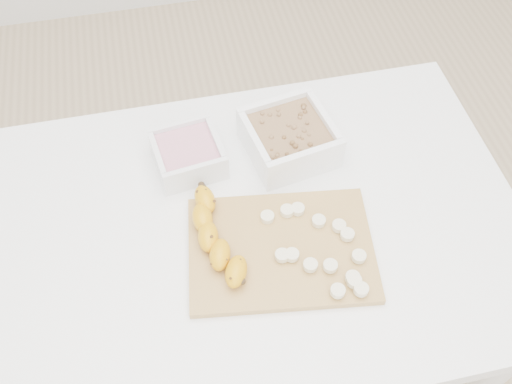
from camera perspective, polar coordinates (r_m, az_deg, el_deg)
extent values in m
plane|color=#C6AD89|center=(1.75, 0.22, -16.53)|extent=(3.50, 3.50, 0.00)
cube|color=white|center=(1.09, 0.34, -3.72)|extent=(1.00, 0.70, 0.04)
cylinder|color=white|center=(1.58, -17.93, -4.91)|extent=(0.05, 0.05, 0.71)
cylinder|color=white|center=(1.65, 13.12, 0.55)|extent=(0.05, 0.05, 0.71)
cube|color=white|center=(1.14, -6.81, 3.80)|extent=(0.14, 0.14, 0.06)
cube|color=#CB8295|center=(1.14, -6.82, 3.88)|extent=(0.12, 0.12, 0.03)
cube|color=white|center=(1.15, 3.33, 5.43)|extent=(0.19, 0.19, 0.08)
cube|color=brown|center=(1.15, 3.33, 5.54)|extent=(0.16, 0.16, 0.04)
cube|color=#AA8048|center=(1.03, 2.52, -5.74)|extent=(0.36, 0.28, 0.01)
cylinder|color=beige|center=(1.05, 1.14, -2.51)|extent=(0.03, 0.03, 0.01)
cylinder|color=beige|center=(1.06, 3.12, -1.89)|extent=(0.03, 0.03, 0.01)
cylinder|color=beige|center=(1.06, 4.20, -1.72)|extent=(0.03, 0.03, 0.01)
cylinder|color=beige|center=(1.05, 6.29, -2.90)|extent=(0.03, 0.03, 0.01)
cylinder|color=beige|center=(1.05, 8.30, -3.38)|extent=(0.03, 0.03, 0.01)
cylinder|color=beige|center=(1.04, 9.12, -4.23)|extent=(0.03, 0.03, 0.01)
cylinder|color=beige|center=(1.02, 10.25, -6.36)|extent=(0.03, 0.03, 0.01)
cylinder|color=beige|center=(1.01, 2.63, -6.36)|extent=(0.03, 0.03, 0.01)
cylinder|color=beige|center=(1.01, 3.62, -6.30)|extent=(0.03, 0.03, 0.01)
cylinder|color=beige|center=(1.00, 5.46, -7.30)|extent=(0.03, 0.03, 0.01)
cylinder|color=beige|center=(1.00, 7.44, -7.34)|extent=(0.03, 0.03, 0.01)
cylinder|color=beige|center=(1.00, 9.64, -8.45)|extent=(0.03, 0.03, 0.01)
cylinder|color=beige|center=(0.99, 10.47, -9.55)|extent=(0.03, 0.03, 0.01)
cylinder|color=beige|center=(0.98, 8.18, -9.76)|extent=(0.03, 0.03, 0.01)
cylinder|color=beige|center=(0.99, 9.80, -8.75)|extent=(0.03, 0.03, 0.01)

